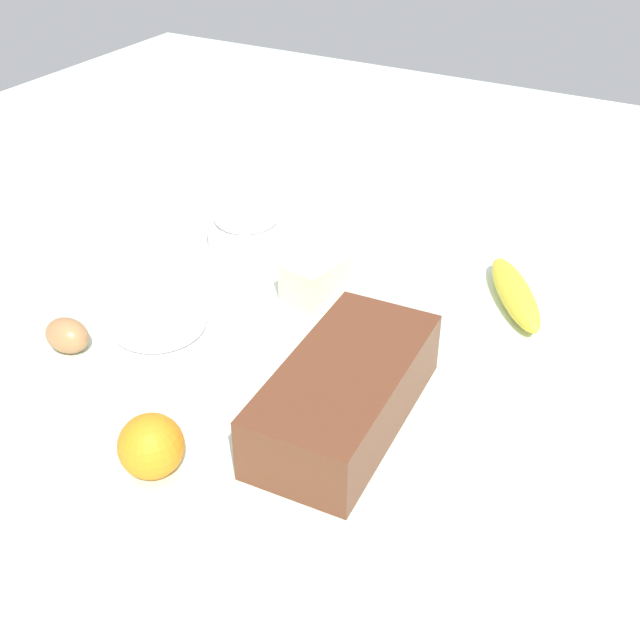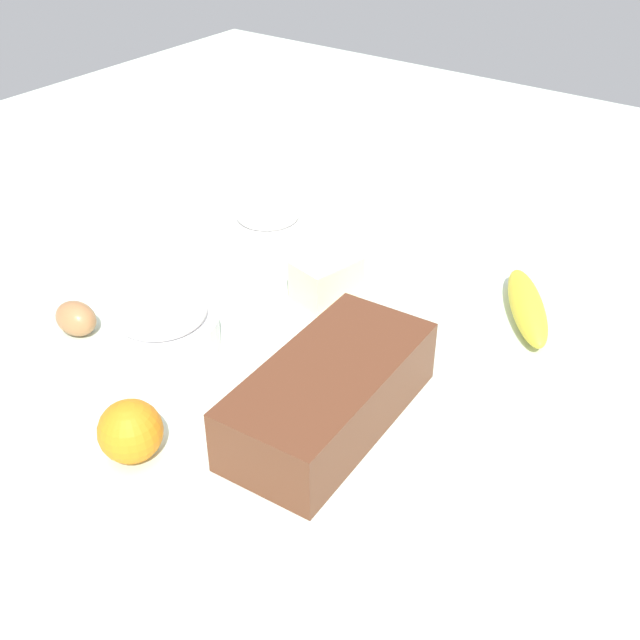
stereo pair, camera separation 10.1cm
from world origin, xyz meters
name	(u,v)px [view 2 (the right image)]	position (x,y,z in m)	size (l,w,h in m)	color
ground_plane	(320,351)	(0.00, 0.00, -0.01)	(2.40, 2.40, 0.02)	silver
loaf_pan	(330,392)	(-0.11, -0.10, 0.04)	(0.29, 0.15, 0.08)	brown
flour_bowl	(268,225)	(0.18, 0.23, 0.03)	(0.13, 0.13, 0.07)	white
sugar_bowl	(162,325)	(-0.12, 0.16, 0.04)	(0.15, 0.15, 0.08)	white
banana	(527,307)	(0.22, -0.19, 0.02)	(0.19, 0.04, 0.04)	yellow
orange_fruit	(130,431)	(-0.29, 0.04, 0.04)	(0.07, 0.07, 0.07)	orange
butter_block	(326,279)	(0.10, 0.06, 0.03)	(0.09, 0.06, 0.06)	#F4EDB2
egg_near_butter	(76,318)	(-0.17, 0.28, 0.02)	(0.05, 0.05, 0.06)	#AD7446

